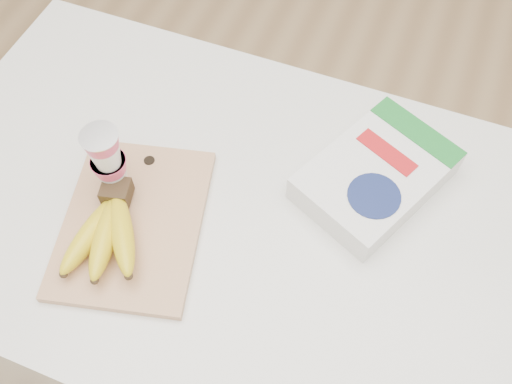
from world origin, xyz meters
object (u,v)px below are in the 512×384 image
bananas (107,230)px  cereal_box (376,175)px  yogurt_stack (107,159)px  table (221,291)px  cutting_board (133,222)px

bananas → cereal_box: bearing=35.6°
yogurt_stack → cereal_box: bearing=22.9°
table → cutting_board: bearing=-139.2°
cutting_board → yogurt_stack: bearing=123.9°
cutting_board → yogurt_stack: 0.12m
bananas → cereal_box: 0.47m
cutting_board → cereal_box: cereal_box is taller
cutting_board → yogurt_stack: (-0.06, 0.05, 0.09)m
bananas → table: bearing=47.0°
bananas → cutting_board: bearing=65.4°
cutting_board → bananas: 0.06m
table → cereal_box: bearing=28.8°
table → yogurt_stack: size_ratio=7.50×
bananas → cereal_box: size_ratio=0.62×
table → yogurt_stack: 0.53m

